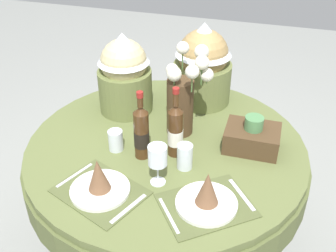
{
  "coord_description": "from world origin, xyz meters",
  "views": [
    {
      "loc": [
        0.44,
        -1.48,
        1.9
      ],
      "look_at": [
        0.0,
        0.03,
        0.85
      ],
      "focal_mm": 43.81,
      "sensor_mm": 36.0,
      "label": 1
    }
  ],
  "objects_px": {
    "dining_table": "(166,166)",
    "place_setting_right": "(207,197)",
    "place_setting_left": "(99,183)",
    "wine_glass_right": "(158,156)",
    "wine_bottle_left": "(175,130)",
    "woven_basket_side_right": "(252,137)",
    "gift_tub_back_left": "(124,71)",
    "gift_tub_back_centre": "(203,61)",
    "wine_bottle_centre": "(141,132)",
    "tumbler_near_right": "(185,156)",
    "flower_vase": "(183,96)",
    "tumbler_mid": "(116,140)"
  },
  "relations": [
    {
      "from": "flower_vase",
      "to": "gift_tub_back_centre",
      "type": "xyz_separation_m",
      "value": [
        0.02,
        0.33,
        0.03
      ]
    },
    {
      "from": "dining_table",
      "to": "place_setting_left",
      "type": "distance_m",
      "value": 0.46
    },
    {
      "from": "place_setting_right",
      "to": "wine_glass_right",
      "type": "height_order",
      "value": "wine_glass_right"
    },
    {
      "from": "place_setting_right",
      "to": "flower_vase",
      "type": "bearing_deg",
      "value": 115.09
    },
    {
      "from": "wine_bottle_centre",
      "to": "woven_basket_side_right",
      "type": "xyz_separation_m",
      "value": [
        0.46,
        0.2,
        -0.07
      ]
    },
    {
      "from": "place_setting_left",
      "to": "place_setting_right",
      "type": "height_order",
      "value": "same"
    },
    {
      "from": "dining_table",
      "to": "tumbler_mid",
      "type": "bearing_deg",
      "value": -154.02
    },
    {
      "from": "tumbler_mid",
      "to": "woven_basket_side_right",
      "type": "height_order",
      "value": "woven_basket_side_right"
    },
    {
      "from": "gift_tub_back_left",
      "to": "flower_vase",
      "type": "bearing_deg",
      "value": -20.52
    },
    {
      "from": "wine_bottle_centre",
      "to": "place_setting_left",
      "type": "bearing_deg",
      "value": -107.0
    },
    {
      "from": "wine_glass_right",
      "to": "gift_tub_back_centre",
      "type": "distance_m",
      "value": 0.72
    },
    {
      "from": "wine_bottle_left",
      "to": "gift_tub_back_centre",
      "type": "bearing_deg",
      "value": 89.18
    },
    {
      "from": "tumbler_mid",
      "to": "tumbler_near_right",
      "type": "bearing_deg",
      "value": -6.58
    },
    {
      "from": "tumbler_near_right",
      "to": "wine_bottle_left",
      "type": "bearing_deg",
      "value": 128.16
    },
    {
      "from": "dining_table",
      "to": "flower_vase",
      "type": "relative_size",
      "value": 3.04
    },
    {
      "from": "dining_table",
      "to": "tumbler_mid",
      "type": "distance_m",
      "value": 0.29
    },
    {
      "from": "wine_bottle_centre",
      "to": "wine_glass_right",
      "type": "height_order",
      "value": "wine_bottle_centre"
    },
    {
      "from": "wine_bottle_centre",
      "to": "gift_tub_back_centre",
      "type": "xyz_separation_m",
      "value": [
        0.14,
        0.56,
        0.1
      ]
    },
    {
      "from": "flower_vase",
      "to": "dining_table",
      "type": "bearing_deg",
      "value": -110.69
    },
    {
      "from": "tumbler_mid",
      "to": "place_setting_right",
      "type": "bearing_deg",
      "value": -27.19
    },
    {
      "from": "place_setting_right",
      "to": "wine_glass_right",
      "type": "xyz_separation_m",
      "value": [
        -0.22,
        0.08,
        0.09
      ]
    },
    {
      "from": "wine_bottle_left",
      "to": "tumbler_mid",
      "type": "bearing_deg",
      "value": -170.74
    },
    {
      "from": "place_setting_right",
      "to": "gift_tub_back_left",
      "type": "bearing_deg",
      "value": 133.22
    },
    {
      "from": "gift_tub_back_centre",
      "to": "woven_basket_side_right",
      "type": "relative_size",
      "value": 1.81
    },
    {
      "from": "flower_vase",
      "to": "tumbler_near_right",
      "type": "distance_m",
      "value": 0.31
    },
    {
      "from": "tumbler_mid",
      "to": "gift_tub_back_left",
      "type": "bearing_deg",
      "value": 103.54
    },
    {
      "from": "place_setting_right",
      "to": "tumbler_mid",
      "type": "bearing_deg",
      "value": 152.81
    },
    {
      "from": "place_setting_right",
      "to": "gift_tub_back_left",
      "type": "height_order",
      "value": "gift_tub_back_left"
    },
    {
      "from": "gift_tub_back_left",
      "to": "dining_table",
      "type": "bearing_deg",
      "value": -40.29
    },
    {
      "from": "wine_bottle_left",
      "to": "woven_basket_side_right",
      "type": "bearing_deg",
      "value": 23.6
    },
    {
      "from": "wine_bottle_centre",
      "to": "gift_tub_back_centre",
      "type": "height_order",
      "value": "gift_tub_back_centre"
    },
    {
      "from": "dining_table",
      "to": "place_setting_left",
      "type": "relative_size",
      "value": 3.2
    },
    {
      "from": "place_setting_left",
      "to": "wine_bottle_centre",
      "type": "distance_m",
      "value": 0.3
    },
    {
      "from": "tumbler_mid",
      "to": "gift_tub_back_centre",
      "type": "xyz_separation_m",
      "value": [
        0.28,
        0.55,
        0.18
      ]
    },
    {
      "from": "tumbler_near_right",
      "to": "flower_vase",
      "type": "bearing_deg",
      "value": 106.85
    },
    {
      "from": "woven_basket_side_right",
      "to": "wine_bottle_left",
      "type": "bearing_deg",
      "value": -156.4
    },
    {
      "from": "dining_table",
      "to": "wine_glass_right",
      "type": "distance_m",
      "value": 0.38
    },
    {
      "from": "wine_bottle_centre",
      "to": "place_setting_right",
      "type": "bearing_deg",
      "value": -33.91
    },
    {
      "from": "place_setting_left",
      "to": "gift_tub_back_centre",
      "type": "height_order",
      "value": "gift_tub_back_centre"
    },
    {
      "from": "place_setting_left",
      "to": "woven_basket_side_right",
      "type": "xyz_separation_m",
      "value": [
        0.54,
        0.47,
        0.01
      ]
    },
    {
      "from": "dining_table",
      "to": "place_setting_right",
      "type": "distance_m",
      "value": 0.47
    },
    {
      "from": "wine_bottle_left",
      "to": "woven_basket_side_right",
      "type": "height_order",
      "value": "wine_bottle_left"
    },
    {
      "from": "dining_table",
      "to": "place_setting_right",
      "type": "relative_size",
      "value": 3.1
    },
    {
      "from": "gift_tub_back_left",
      "to": "woven_basket_side_right",
      "type": "distance_m",
      "value": 0.71
    },
    {
      "from": "place_setting_left",
      "to": "wine_glass_right",
      "type": "relative_size",
      "value": 2.28
    },
    {
      "from": "wine_glass_right",
      "to": "woven_basket_side_right",
      "type": "bearing_deg",
      "value": 45.87
    },
    {
      "from": "wine_bottle_left",
      "to": "tumbler_mid",
      "type": "height_order",
      "value": "wine_bottle_left"
    },
    {
      "from": "tumbler_near_right",
      "to": "woven_basket_side_right",
      "type": "relative_size",
      "value": 0.47
    },
    {
      "from": "wine_glass_right",
      "to": "tumbler_mid",
      "type": "height_order",
      "value": "wine_glass_right"
    },
    {
      "from": "wine_bottle_centre",
      "to": "tumbler_near_right",
      "type": "xyz_separation_m",
      "value": [
        0.2,
        -0.02,
        -0.07
      ]
    }
  ]
}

